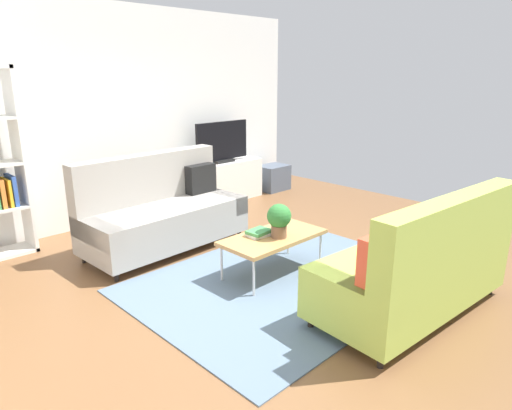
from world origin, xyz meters
The scene contains 15 objects.
ground_plane centered at (0.00, 0.00, 0.00)m, with size 7.68×7.68×0.00m, color brown.
wall_far centered at (0.00, 2.80, 1.45)m, with size 6.40×0.12×2.90m, color white.
area_rug centered at (0.12, -0.23, 0.01)m, with size 2.90×2.20×0.01m, color slate.
couch_beige centered at (-0.22, 1.39, 0.44)m, with size 1.93×0.91×1.10m.
couch_green centered at (0.45, -1.45, 0.45)m, with size 1.96×0.99×1.10m.
coffee_table centered at (0.17, -0.03, 0.39)m, with size 1.10×0.56×0.42m.
tv_console centered at (1.61, 2.46, 0.32)m, with size 1.40×0.44×0.64m, color silver.
tv centered at (1.61, 2.44, 0.95)m, with size 1.00×0.20×0.64m.
storage_trunk centered at (2.71, 2.36, 0.22)m, with size 0.52×0.40×0.44m, color #4C5666.
potted_plant centered at (0.18, -0.11, 0.62)m, with size 0.24×0.24×0.35m.
table_book_0 centered at (0.07, 0.07, 0.43)m, with size 0.24×0.18×0.03m, color silver.
table_book_1 centered at (0.07, 0.07, 0.46)m, with size 0.24×0.18×0.03m, color #3F8C4C.
vase_0 centered at (1.03, 2.51, 0.72)m, with size 0.08×0.08×0.16m, color #4C72B2.
vase_1 centered at (1.17, 2.51, 0.72)m, with size 0.12×0.12×0.17m, color #33B29E.
bottle_0 centered at (1.35, 2.42, 0.73)m, with size 0.06×0.06×0.18m, color orange.
Camera 1 is at (-3.00, -3.00, 2.03)m, focal length 31.76 mm.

